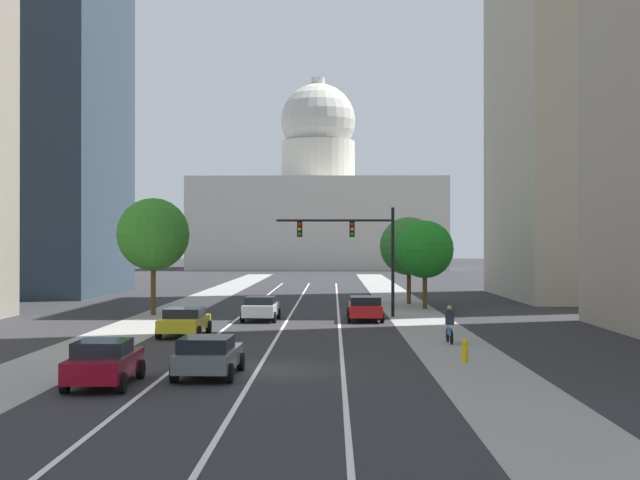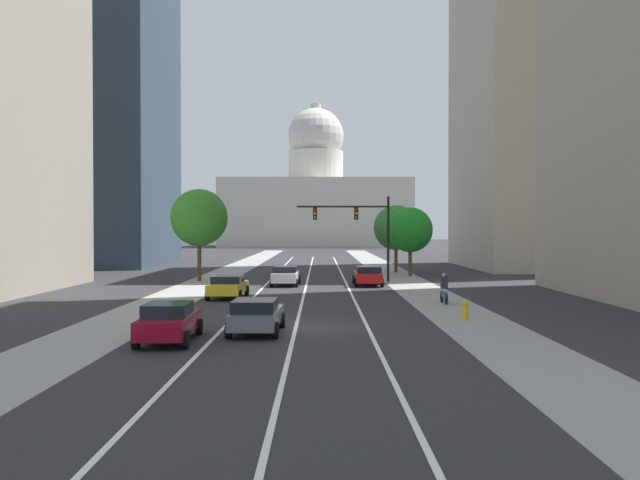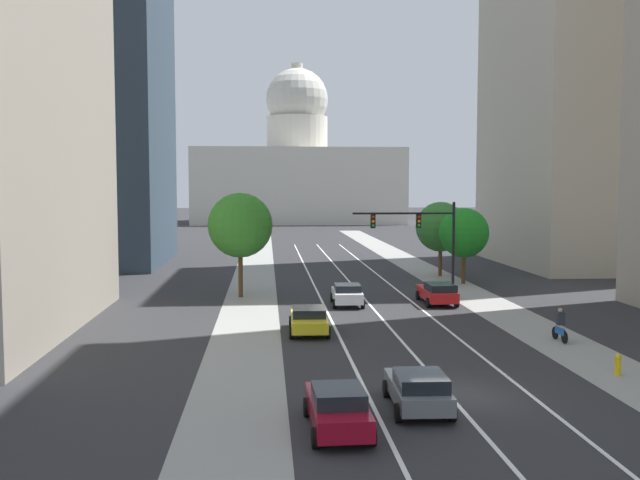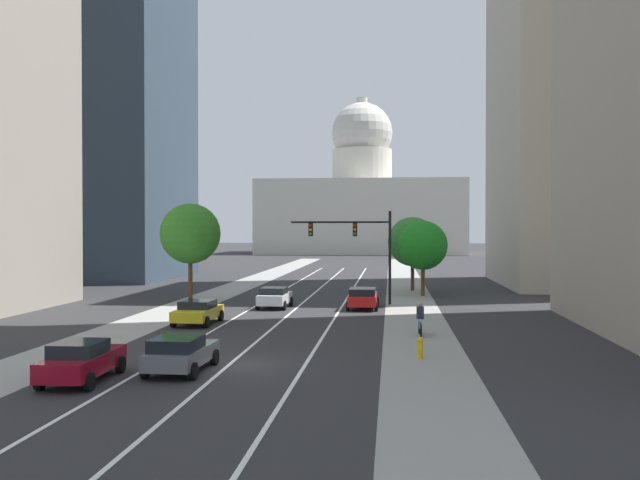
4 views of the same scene
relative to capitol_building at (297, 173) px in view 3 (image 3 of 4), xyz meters
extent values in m
plane|color=#2B2B2D|center=(0.00, -90.59, -10.79)|extent=(400.00, 400.00, 0.00)
cube|color=gray|center=(-7.93, -95.59, -10.79)|extent=(3.65, 130.00, 0.01)
cube|color=gray|center=(7.93, -95.59, -10.79)|extent=(3.65, 130.00, 0.01)
cube|color=white|center=(-3.05, -105.59, -10.78)|extent=(0.16, 90.00, 0.01)
cube|color=white|center=(0.00, -105.59, -10.78)|extent=(0.16, 90.00, 0.01)
cube|color=white|center=(3.05, -105.59, -10.78)|extent=(0.16, 90.00, 0.01)
cube|color=#334251|center=(-25.63, -82.51, 8.82)|extent=(16.91, 19.15, 39.22)
cube|color=#B7AD99|center=(27.11, -87.23, 13.90)|extent=(19.87, 21.70, 49.38)
cube|color=beige|center=(0.00, 0.00, -2.82)|extent=(44.58, 25.54, 15.94)
cylinder|color=beige|center=(0.00, 0.00, 8.72)|extent=(13.30, 13.30, 7.15)
sphere|color=beige|center=(0.00, 0.00, 16.02)|extent=(13.54, 13.54, 13.54)
cylinder|color=beige|center=(0.00, 0.00, 22.11)|extent=(2.44, 2.44, 3.38)
cube|color=red|center=(4.58, -109.74, -10.14)|extent=(1.89, 4.72, 0.68)
cube|color=black|center=(4.58, -110.72, -9.56)|extent=(1.73, 2.34, 0.49)
cylinder|color=black|center=(3.65, -108.13, -10.47)|extent=(0.22, 0.64, 0.64)
cylinder|color=black|center=(5.52, -108.14, -10.47)|extent=(0.22, 0.64, 0.64)
cylinder|color=black|center=(3.64, -111.34, -10.47)|extent=(0.22, 0.64, 0.64)
cylinder|color=black|center=(5.51, -111.34, -10.47)|extent=(0.22, 0.64, 0.64)
cube|color=maroon|center=(-4.58, -134.03, -10.14)|extent=(1.84, 4.46, 0.68)
cube|color=black|center=(-4.57, -134.33, -9.56)|extent=(1.64, 2.03, 0.48)
cylinder|color=black|center=(-5.48, -132.55, -10.47)|extent=(0.24, 0.65, 0.64)
cylinder|color=black|center=(-3.76, -132.50, -10.47)|extent=(0.24, 0.65, 0.64)
cylinder|color=black|center=(-5.40, -135.55, -10.47)|extent=(0.24, 0.65, 0.64)
cylinder|color=black|center=(-3.68, -135.50, -10.47)|extent=(0.24, 0.65, 0.64)
cube|color=yellow|center=(-4.58, -118.67, -10.17)|extent=(2.00, 4.49, 0.60)
cube|color=black|center=(-4.58, -118.69, -9.65)|extent=(1.79, 2.20, 0.45)
cylinder|color=black|center=(-5.49, -117.14, -10.47)|extent=(0.24, 0.65, 0.64)
cylinder|color=black|center=(-3.60, -117.19, -10.47)|extent=(0.24, 0.65, 0.64)
cylinder|color=black|center=(-5.56, -120.16, -10.47)|extent=(0.24, 0.65, 0.64)
cylinder|color=black|center=(-3.68, -120.21, -10.47)|extent=(0.24, 0.65, 0.64)
cube|color=slate|center=(-1.53, -131.98, -10.17)|extent=(1.92, 4.26, 0.61)
cube|color=black|center=(-1.54, -132.58, -9.63)|extent=(1.71, 2.12, 0.48)
cylinder|color=black|center=(-2.39, -130.53, -10.47)|extent=(0.24, 0.65, 0.64)
cylinder|color=black|center=(-0.59, -130.57, -10.47)|extent=(0.24, 0.65, 0.64)
cylinder|color=black|center=(-2.47, -133.39, -10.47)|extent=(0.24, 0.65, 0.64)
cylinder|color=black|center=(-0.66, -133.44, -10.47)|extent=(0.24, 0.65, 0.64)
cube|color=silver|center=(-1.53, -110.01, -10.14)|extent=(1.93, 4.05, 0.68)
cube|color=black|center=(-1.54, -110.42, -9.57)|extent=(1.72, 1.95, 0.45)
cylinder|color=black|center=(-2.39, -108.63, -10.47)|extent=(0.24, 0.65, 0.64)
cylinder|color=black|center=(-0.58, -108.68, -10.47)|extent=(0.24, 0.65, 0.64)
cylinder|color=black|center=(-2.47, -111.35, -10.47)|extent=(0.24, 0.65, 0.64)
cylinder|color=black|center=(-0.66, -111.40, -10.47)|extent=(0.24, 0.65, 0.64)
cylinder|color=black|center=(6.41, -107.00, -7.41)|extent=(0.20, 0.20, 6.77)
cylinder|color=black|center=(2.80, -107.00, -4.82)|extent=(7.21, 0.14, 0.14)
cube|color=black|center=(3.88, -107.00, -5.37)|extent=(0.32, 0.28, 0.96)
sphere|color=red|center=(3.88, -107.15, -5.07)|extent=(0.20, 0.20, 0.20)
sphere|color=orange|center=(3.88, -107.15, -5.37)|extent=(0.20, 0.20, 0.20)
sphere|color=green|center=(3.88, -107.15, -5.67)|extent=(0.20, 0.20, 0.20)
cube|color=black|center=(0.64, -107.00, -5.37)|extent=(0.32, 0.28, 0.96)
sphere|color=red|center=(0.64, -107.15, -5.07)|extent=(0.20, 0.20, 0.20)
sphere|color=orange|center=(0.64, -107.15, -5.37)|extent=(0.20, 0.20, 0.20)
sphere|color=green|center=(0.64, -107.15, -5.67)|extent=(0.20, 0.20, 0.20)
cylinder|color=yellow|center=(7.73, -128.27, -10.44)|extent=(0.26, 0.26, 0.70)
sphere|color=yellow|center=(7.73, -128.27, -10.01)|extent=(0.26, 0.26, 0.26)
cylinder|color=yellow|center=(7.73, -128.43, -10.41)|extent=(0.10, 0.12, 0.10)
cylinder|color=black|center=(8.01, -122.33, -10.46)|extent=(0.08, 0.66, 0.66)
cylinder|color=black|center=(7.96, -121.29, -10.46)|extent=(0.08, 0.66, 0.66)
cube|color=#1959B2|center=(7.98, -121.81, -10.24)|extent=(0.11, 1.00, 0.36)
cube|color=#262833|center=(7.99, -121.86, -9.61)|extent=(0.37, 0.30, 0.64)
sphere|color=tan|center=(7.98, -121.79, -9.18)|extent=(0.22, 0.22, 0.22)
cylinder|color=#51381E|center=(8.39, -95.32, -9.38)|extent=(0.32, 0.32, 2.82)
sphere|color=#32772F|center=(8.39, -95.32, -6.45)|extent=(4.37, 4.37, 4.37)
cylinder|color=#51381E|center=(9.08, -100.26, -9.43)|extent=(0.32, 0.32, 2.73)
sphere|color=#1D7F20|center=(9.08, -100.26, -6.66)|extent=(4.02, 4.02, 4.02)
cylinder|color=#51381E|center=(-8.68, -105.99, -9.03)|extent=(0.32, 0.32, 3.52)
sphere|color=#327C25|center=(-8.68, -105.99, -5.67)|extent=(4.59, 4.59, 4.59)
camera|label=1|loc=(2.70, -162.48, -6.26)|focal=50.33mm
camera|label=2|loc=(1.03, -158.16, -6.61)|focal=36.50mm
camera|label=3|loc=(-6.82, -156.22, -2.96)|focal=39.78mm
camera|label=4|loc=(6.48, -158.51, -5.29)|focal=39.83mm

